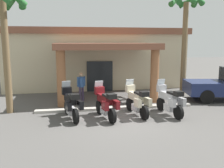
{
  "coord_description": "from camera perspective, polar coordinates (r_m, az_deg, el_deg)",
  "views": [
    {
      "loc": [
        -2.18,
        -10.54,
        3.46
      ],
      "look_at": [
        0.13,
        2.45,
        1.2
      ],
      "focal_mm": 40.1,
      "sensor_mm": 36.0,
      "label": 1
    }
  ],
  "objects": [
    {
      "name": "ground_plane",
      "position": [
        11.3,
        1.54,
        -8.1
      ],
      "size": [
        80.0,
        80.0,
        0.0
      ],
      "primitive_type": "plane",
      "color": "#514F4C"
    },
    {
      "name": "motorcycle_maroon",
      "position": [
        11.28,
        -1.48,
        -4.45
      ],
      "size": [
        0.95,
        2.18,
        1.61
      ],
      "rotation": [
        0.0,
        0.0,
        1.8
      ],
      "color": "black",
      "rests_on": "ground_plane"
    },
    {
      "name": "motorcycle_silver",
      "position": [
        12.11,
        13.02,
        -3.71
      ],
      "size": [
        0.83,
        2.21,
        1.61
      ],
      "rotation": [
        0.0,
        0.0,
        1.73
      ],
      "color": "black",
      "rests_on": "ground_plane"
    },
    {
      "name": "motorcycle_cream",
      "position": [
        11.81,
        5.74,
        -3.85
      ],
      "size": [
        0.87,
        2.2,
        1.61
      ],
      "rotation": [
        0.0,
        0.0,
        1.75
      ],
      "color": "black",
      "rests_on": "ground_plane"
    },
    {
      "name": "curb_strip",
      "position": [
        12.97,
        0.91,
        -5.47
      ],
      "size": [
        8.13,
        0.36,
        0.12
      ],
      "primitive_type": "cube",
      "color": "#ADA89E",
      "rests_on": "ground_plane"
    },
    {
      "name": "motorcycle_black",
      "position": [
        11.37,
        -9.32,
        -4.46
      ],
      "size": [
        0.95,
        2.18,
        1.61
      ],
      "rotation": [
        0.0,
        0.0,
        1.8
      ],
      "color": "black",
      "rests_on": "ground_plane"
    },
    {
      "name": "motel_building",
      "position": [
        20.18,
        -4.02,
        6.22
      ],
      "size": [
        13.57,
        10.6,
        4.4
      ],
      "rotation": [
        0.0,
        0.0,
        0.02
      ],
      "color": "beige",
      "rests_on": "ground_plane"
    },
    {
      "name": "palm_tree_roadside",
      "position": [
        12.96,
        -23.51,
        14.52
      ],
      "size": [
        2.37,
        2.42,
        6.2
      ],
      "color": "brown",
      "rests_on": "ground_plane"
    },
    {
      "name": "palm_tree_near_portico",
      "position": [
        16.67,
        16.48,
        14.37
      ],
      "size": [
        2.19,
        2.24,
        6.65
      ],
      "color": "brown",
      "rests_on": "ground_plane"
    },
    {
      "name": "pedestrian",
      "position": [
        14.61,
        -7.03,
        -0.15
      ],
      "size": [
        0.48,
        0.32,
        1.68
      ],
      "rotation": [
        0.0,
        0.0,
        2.04
      ],
      "color": "#3F334C",
      "rests_on": "ground_plane"
    }
  ]
}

